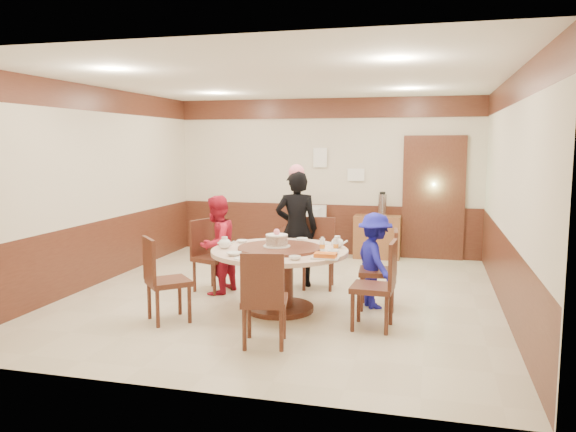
% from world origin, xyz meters
% --- Properties ---
extents(room, '(6.00, 6.04, 2.84)m').
position_xyz_m(room, '(0.01, 0.01, 1.08)').
color(room, beige).
rests_on(room, ground).
extents(banquet_table, '(1.63, 1.63, 0.78)m').
position_xyz_m(banquet_table, '(0.13, -0.67, 0.53)').
color(banquet_table, '#4A2317').
rests_on(banquet_table, ground).
extents(chair_0, '(0.48, 0.47, 0.97)m').
position_xyz_m(chair_0, '(1.28, -0.27, 0.30)').
color(chair_0, '#4A2317').
rests_on(chair_0, ground).
extents(chair_1, '(0.48, 0.49, 0.97)m').
position_xyz_m(chair_1, '(0.37, 0.52, 0.30)').
color(chair_1, '#4A2317').
rests_on(chair_1, ground).
extents(chair_2, '(0.57, 0.56, 0.97)m').
position_xyz_m(chair_2, '(-1.01, -0.01, 0.30)').
color(chair_2, '#4A2317').
rests_on(chair_2, ground).
extents(chair_3, '(0.62, 0.62, 0.97)m').
position_xyz_m(chair_3, '(-1.00, -1.38, 0.30)').
color(chair_3, '#4A2317').
rests_on(chair_3, ground).
extents(chair_4, '(0.52, 0.52, 0.97)m').
position_xyz_m(chair_4, '(0.29, -1.85, 0.30)').
color(chair_4, '#4A2317').
rests_on(chair_4, ground).
extents(chair_5, '(0.47, 0.46, 0.97)m').
position_xyz_m(chair_5, '(1.30, -1.06, 0.30)').
color(chair_5, '#4A2317').
rests_on(chair_5, ground).
extents(person_standing, '(0.66, 0.51, 1.63)m').
position_xyz_m(person_standing, '(0.04, 0.55, 0.81)').
color(person_standing, black).
rests_on(person_standing, ground).
extents(person_red, '(0.62, 0.73, 1.32)m').
position_xyz_m(person_red, '(-0.90, -0.11, 0.66)').
color(person_red, '#B7182E').
rests_on(person_red, ground).
extents(person_blue, '(0.74, 0.87, 1.17)m').
position_xyz_m(person_blue, '(1.22, -0.25, 0.58)').
color(person_blue, '#18199D').
rests_on(person_blue, ground).
extents(birthday_cake, '(0.33, 0.33, 0.21)m').
position_xyz_m(birthday_cake, '(0.09, -0.66, 0.85)').
color(birthday_cake, white).
rests_on(birthday_cake, banquet_table).
extents(teapot_left, '(0.17, 0.15, 0.13)m').
position_xyz_m(teapot_left, '(-0.52, -0.79, 0.81)').
color(teapot_left, white).
rests_on(teapot_left, banquet_table).
extents(teapot_right, '(0.17, 0.15, 0.13)m').
position_xyz_m(teapot_right, '(0.78, -0.40, 0.81)').
color(teapot_right, white).
rests_on(teapot_right, banquet_table).
extents(bowl_0, '(0.14, 0.14, 0.03)m').
position_xyz_m(bowl_0, '(-0.45, -0.36, 0.77)').
color(bowl_0, white).
rests_on(bowl_0, banquet_table).
extents(bowl_1, '(0.13, 0.13, 0.04)m').
position_xyz_m(bowl_1, '(0.45, -1.21, 0.77)').
color(bowl_1, white).
rests_on(bowl_1, banquet_table).
extents(bowl_2, '(0.17, 0.17, 0.04)m').
position_xyz_m(bowl_2, '(-0.27, -1.17, 0.77)').
color(bowl_2, white).
rests_on(bowl_2, banquet_table).
extents(bowl_3, '(0.14, 0.14, 0.04)m').
position_xyz_m(bowl_3, '(0.80, -0.79, 0.77)').
color(bowl_3, white).
rests_on(bowl_3, banquet_table).
extents(bowl_4, '(0.16, 0.16, 0.04)m').
position_xyz_m(bowl_4, '(-0.60, -0.60, 0.77)').
color(bowl_4, white).
rests_on(bowl_4, banquet_table).
extents(bowl_5, '(0.15, 0.15, 0.05)m').
position_xyz_m(bowl_5, '(0.27, -0.09, 0.77)').
color(bowl_5, white).
rests_on(bowl_5, banquet_table).
extents(saucer_near, '(0.18, 0.18, 0.01)m').
position_xyz_m(saucer_near, '(-0.12, -1.32, 0.76)').
color(saucer_near, white).
rests_on(saucer_near, banquet_table).
extents(saucer_far, '(0.18, 0.18, 0.01)m').
position_xyz_m(saucer_far, '(0.58, -0.17, 0.76)').
color(saucer_far, white).
rests_on(saucer_far, banquet_table).
extents(shrimp_platter, '(0.30, 0.20, 0.06)m').
position_xyz_m(shrimp_platter, '(0.76, -1.07, 0.78)').
color(shrimp_platter, white).
rests_on(shrimp_platter, banquet_table).
extents(bottle_0, '(0.06, 0.06, 0.16)m').
position_xyz_m(bottle_0, '(0.66, -0.72, 0.83)').
color(bottle_0, white).
rests_on(bottle_0, banquet_table).
extents(bottle_1, '(0.06, 0.06, 0.16)m').
position_xyz_m(bottle_1, '(0.81, -0.66, 0.83)').
color(bottle_1, white).
rests_on(bottle_1, banquet_table).
extents(tv_stand, '(0.85, 0.45, 0.50)m').
position_xyz_m(tv_stand, '(-0.31, 2.75, 0.25)').
color(tv_stand, '#4A2317').
rests_on(tv_stand, ground).
extents(television, '(0.71, 0.15, 0.41)m').
position_xyz_m(television, '(-0.31, 2.75, 0.70)').
color(television, '#949497').
rests_on(television, tv_stand).
extents(side_cabinet, '(0.80, 0.40, 0.75)m').
position_xyz_m(side_cabinet, '(0.97, 2.78, 0.38)').
color(side_cabinet, brown).
rests_on(side_cabinet, ground).
extents(thermos, '(0.15, 0.15, 0.38)m').
position_xyz_m(thermos, '(1.04, 2.78, 0.94)').
color(thermos, silver).
rests_on(thermos, side_cabinet).
extents(notice_left, '(0.25, 0.00, 0.35)m').
position_xyz_m(notice_left, '(-0.10, 2.96, 1.75)').
color(notice_left, white).
rests_on(notice_left, room).
extents(notice_right, '(0.30, 0.00, 0.22)m').
position_xyz_m(notice_right, '(0.55, 2.96, 1.45)').
color(notice_right, white).
rests_on(notice_right, room).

